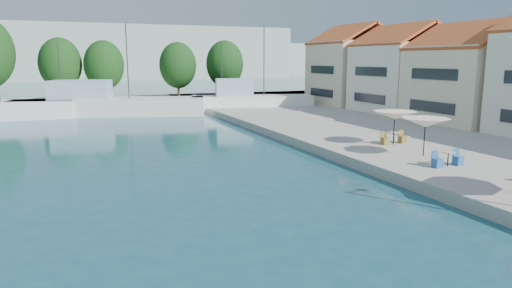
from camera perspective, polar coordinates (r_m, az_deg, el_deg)
name	(u,v)px	position (r m, az deg, el deg)	size (l,w,h in m)	color
quay_right	(479,131)	(40.83, 26.15, 1.42)	(32.00, 92.00, 0.60)	gray
quay_far	(72,104)	(63.88, -21.99, 4.65)	(90.00, 16.00, 0.60)	gray
hill_east	(199,59)	(183.15, -7.17, 10.44)	(140.00, 40.00, 12.00)	#9CAA9F
building_04	(473,71)	(43.93, 25.47, 8.24)	(9.00, 8.80, 9.20)	beige
building_05	(403,67)	(50.44, 17.86, 9.19)	(8.40, 8.80, 9.70)	white
building_06	(353,64)	(57.62, 12.04, 9.80)	(9.00, 8.80, 10.20)	beige
trawler_03	(106,105)	(52.58, -18.29, 4.62)	(20.88, 10.28, 10.20)	silver
trawler_04	(249,102)	(54.14, -0.88, 5.30)	(14.62, 7.08, 10.20)	silver
tree_05	(60,64)	(68.62, -23.28, 9.20)	(5.65, 5.65, 8.36)	#3F2B19
tree_06	(104,65)	(67.42, -18.47, 9.34)	(5.42, 5.42, 8.02)	#3F2B19
tree_07	(178,65)	(68.18, -9.75, 9.67)	(5.33, 5.33, 7.90)	#3F2B19
tree_08	(225,64)	(69.09, -3.92, 9.95)	(5.54, 5.54, 8.20)	#3F2B19
umbrella_white	(425,122)	(27.26, 20.42, 2.54)	(2.74, 2.74, 2.17)	black
umbrella_cream	(395,115)	(30.29, 16.95, 3.47)	(2.77, 2.77, 2.17)	black
cafe_table_02	(448,161)	(25.33, 22.86, -1.95)	(1.82, 0.70, 0.76)	black
cafe_table_03	(394,139)	(30.91, 16.85, 0.55)	(1.82, 0.70, 0.76)	black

